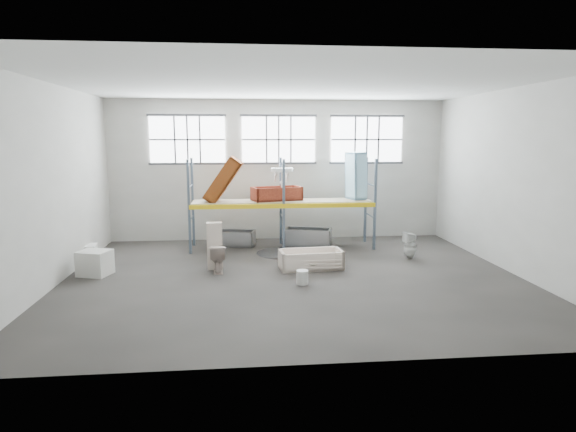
{
  "coord_description": "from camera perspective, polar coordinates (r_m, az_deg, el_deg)",
  "views": [
    {
      "loc": [
        -1.34,
        -12.25,
        3.66
      ],
      "look_at": [
        0.0,
        1.5,
        1.4
      ],
      "focal_mm": 29.87,
      "sensor_mm": 36.0,
      "label": 1
    }
  ],
  "objects": [
    {
      "name": "carton_far",
      "position": [
        15.69,
        -22.86,
        -4.05
      ],
      "size": [
        0.65,
        0.65,
        0.48
      ],
      "primitive_type": "cube",
      "rotation": [
        0.0,
        0.0,
        0.15
      ],
      "color": "silver",
      "rests_on": "floor"
    },
    {
      "name": "blue_tub_upright",
      "position": [
        16.39,
        8.08,
        4.77
      ],
      "size": [
        0.67,
        0.84,
        1.59
      ],
      "primitive_type": null,
      "rotation": [
        0.0,
        1.54,
        0.26
      ],
      "color": "#9AD0EB",
      "rests_on": "shelf_deck"
    },
    {
      "name": "cistern_spare",
      "position": [
        13.46,
        5.48,
        -5.29
      ],
      "size": [
        0.41,
        0.23,
        0.37
      ],
      "primitive_type": "cube",
      "rotation": [
        0.0,
        0.0,
        -0.11
      ],
      "color": "beige",
      "rests_on": "bathtub_beige"
    },
    {
      "name": "sink_in_tub",
      "position": [
        13.42,
        2.83,
        -5.84
      ],
      "size": [
        0.49,
        0.49,
        0.16
      ],
      "primitive_type": "imported",
      "rotation": [
        0.0,
        0.0,
        0.05
      ],
      "color": "beige",
      "rests_on": "bathtub_beige"
    },
    {
      "name": "rust_tub_tilted",
      "position": [
        15.78,
        -7.71,
        4.24
      ],
      "size": [
        1.36,
        0.86,
        1.58
      ],
      "primitive_type": null,
      "rotation": [
        0.0,
        -0.96,
        -0.08
      ],
      "color": "maroon",
      "rests_on": "shelf_deck"
    },
    {
      "name": "wall_front",
      "position": [
        7.42,
        4.9,
        0.26
      ],
      "size": [
        12.0,
        0.1,
        5.0
      ],
      "primitive_type": "cube",
      "color": "#A29F95",
      "rests_on": "ground"
    },
    {
      "name": "wet_patch",
      "position": [
        15.45,
        -0.43,
        -4.41
      ],
      "size": [
        1.8,
        1.8,
        0.0
      ],
      "primitive_type": "cylinder",
      "color": "black",
      "rests_on": "floor"
    },
    {
      "name": "rack_beam_back",
      "position": [
        16.55,
        -0.87,
        1.79
      ],
      "size": [
        6.0,
        0.1,
        0.14
      ],
      "primitive_type": "cube",
      "color": "yellow",
      "rests_on": "floor"
    },
    {
      "name": "floor",
      "position": [
        12.87,
        0.65,
        -7.46
      ],
      "size": [
        12.0,
        10.0,
        0.1
      ],
      "primitive_type": "cube",
      "color": "#423D39",
      "rests_on": "ground"
    },
    {
      "name": "wall_left",
      "position": [
        13.18,
        -26.52,
        3.26
      ],
      "size": [
        0.1,
        10.0,
        5.0
      ],
      "primitive_type": "cube",
      "color": "#A5A298",
      "rests_on": "ground"
    },
    {
      "name": "wall_back",
      "position": [
        17.39,
        -1.14,
        5.46
      ],
      "size": [
        12.0,
        0.1,
        5.0
      ],
      "primitive_type": "cube",
      "color": "#A3A097",
      "rests_on": "ground"
    },
    {
      "name": "rust_tub_flat",
      "position": [
        16.0,
        -1.36,
        2.68
      ],
      "size": [
        1.76,
        1.18,
        0.45
      ],
      "primitive_type": null,
      "rotation": [
        0.0,
        0.0,
        0.28
      ],
      "color": "#9B3F22",
      "rests_on": "shelf_deck"
    },
    {
      "name": "toilet_white",
      "position": [
        15.12,
        14.34,
        -3.39
      ],
      "size": [
        0.43,
        0.43,
        0.83
      ],
      "primitive_type": "imported",
      "rotation": [
        0.0,
        0.0,
        -1.42
      ],
      "color": "white",
      "rests_on": "floor"
    },
    {
      "name": "bucket",
      "position": [
        12.21,
        1.71,
        -7.3
      ],
      "size": [
        0.31,
        0.31,
        0.35
      ],
      "primitive_type": "cylinder",
      "rotation": [
        0.0,
        0.0,
        0.04
      ],
      "color": "beige",
      "rests_on": "floor"
    },
    {
      "name": "cistern_tall",
      "position": [
        13.62,
        -8.71,
        -3.53
      ],
      "size": [
        0.44,
        0.3,
        1.33
      ],
      "primitive_type": "cube",
      "rotation": [
        0.0,
        0.0,
        0.05
      ],
      "color": "beige",
      "rests_on": "floor"
    },
    {
      "name": "ceiling",
      "position": [
        12.4,
        0.7,
        15.72
      ],
      "size": [
        12.0,
        10.0,
        0.1
      ],
      "primitive_type": "cube",
      "color": "silver",
      "rests_on": "ground"
    },
    {
      "name": "steel_tub_left",
      "position": [
        16.54,
        -6.46,
        -2.64
      ],
      "size": [
        1.52,
        0.95,
        0.52
      ],
      "primitive_type": null,
      "rotation": [
        0.0,
        0.0,
        -0.22
      ],
      "color": "#A3A6AB",
      "rests_on": "floor"
    },
    {
      "name": "bathtub_beige",
      "position": [
        13.63,
        2.74,
        -5.17
      ],
      "size": [
        1.83,
        0.97,
        0.52
      ],
      "primitive_type": null,
      "rotation": [
        0.0,
        0.0,
        0.08
      ],
      "color": "#F2DCCB",
      "rests_on": "floor"
    },
    {
      "name": "carton_near",
      "position": [
        13.96,
        -22.01,
        -5.19
      ],
      "size": [
        0.94,
        0.87,
        0.67
      ],
      "primitive_type": "cube",
      "rotation": [
        0.0,
        0.0,
        -0.31
      ],
      "color": "beige",
      "rests_on": "floor"
    },
    {
      "name": "window_right",
      "position": [
        17.78,
        9.34,
        8.97
      ],
      "size": [
        2.6,
        0.04,
        1.6
      ],
      "primitive_type": "cube",
      "color": "white",
      "rests_on": "wall_back"
    },
    {
      "name": "steel_tub_right",
      "position": [
        16.54,
        2.41,
        -2.48
      ],
      "size": [
        1.72,
        1.15,
        0.58
      ],
      "primitive_type": null,
      "rotation": [
        0.0,
        0.0,
        -0.29
      ],
      "color": "#ACB0B4",
      "rests_on": "floor"
    },
    {
      "name": "toilet_beige",
      "position": [
        13.38,
        -8.36,
        -4.98
      ],
      "size": [
        0.46,
        0.77,
        0.77
      ],
      "primitive_type": "imported",
      "rotation": [
        0.0,
        0.0,
        3.18
      ],
      "color": "beige",
      "rests_on": "floor"
    },
    {
      "name": "rack_upright_ma",
      "position": [
        15.37,
        -0.51,
        1.21
      ],
      "size": [
        0.08,
        0.08,
        3.0
      ],
      "primitive_type": "cube",
      "color": "slate",
      "rests_on": "floor"
    },
    {
      "name": "shelf_deck",
      "position": [
        15.95,
        -0.7,
        1.79
      ],
      "size": [
        5.9,
        1.1,
        0.03
      ],
      "primitive_type": "cube",
      "color": "gray",
      "rests_on": "floor"
    },
    {
      "name": "rack_upright_ra",
      "position": [
        15.91,
        10.32,
        1.33
      ],
      "size": [
        0.08,
        0.08,
        3.0
      ],
      "primitive_type": "cube",
      "color": "slate",
      "rests_on": "floor"
    },
    {
      "name": "window_mid",
      "position": [
        17.25,
        -1.12,
        9.09
      ],
      "size": [
        2.6,
        0.04,
        1.6
      ],
      "primitive_type": "cube",
      "color": "white",
      "rests_on": "wall_back"
    },
    {
      "name": "rack_upright_lb",
      "position": [
        16.58,
        -11.27,
        1.62
      ],
      "size": [
        0.08,
        0.08,
        3.0
      ],
      "primitive_type": "cube",
      "color": "slate",
      "rests_on": "floor"
    },
    {
      "name": "rack_upright_la",
      "position": [
        15.4,
        -11.7,
        1.03
      ],
      "size": [
        0.08,
        0.08,
        3.0
      ],
      "primitive_type": "cube",
      "color": "slate",
      "rests_on": "floor"
    },
    {
      "name": "rack_upright_mb",
      "position": [
        16.55,
        -0.87,
        1.79
      ],
      "size": [
        0.08,
        0.08,
        3.0
      ],
      "primitive_type": "cube",
      "color": "slate",
      "rests_on": "floor"
    },
    {
      "name": "wall_right",
      "position": [
        14.36,
        25.5,
        3.75
      ],
      "size": [
        0.1,
        10.0,
        5.0
      ],
      "primitive_type": "cube",
      "color": "#B0ADA3",
      "rests_on": "ground"
    },
    {
      "name": "rack_beam_front",
      "position": [
        15.37,
        -0.51,
        1.21
      ],
      "size": [
        6.0,
        0.1,
        0.14
      ],
      "primitive_type": "cube",
      "color": "yellow",
      "rests_on": "floor"
    },
    {
      "name": "sink_on_shelf",
      "position": [
        15.71,
        -0.7,
        3.57
      ],
      "size": [
        0.78,
        0.63,
        0.65
      ],
      "primitive_type": "imported",
      "rotation": [
        0.0,
        0.0,
        0.1
      ],
      "color": "white",
      "rests_on": "rust_tub_flat"
    },
    {
      "name": "window_left",
      "position": [
        17.29,
        -11.88,
        8.89
      ],
      "size": [
        2.6,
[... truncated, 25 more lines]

